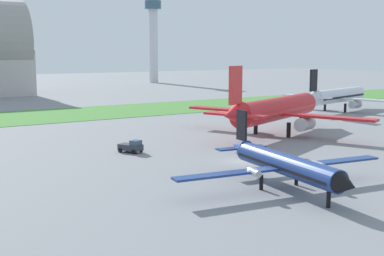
% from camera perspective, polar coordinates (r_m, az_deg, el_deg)
% --- Properties ---
extents(ground_plane, '(600.00, 600.00, 0.00)m').
position_cam_1_polar(ground_plane, '(71.52, 5.49, -3.73)').
color(ground_plane, gray).
extents(grass_taxiway_strip, '(360.00, 28.00, 0.08)m').
position_cam_1_polar(grass_taxiway_strip, '(128.91, -12.71, 1.56)').
color(grass_taxiway_strip, '#478438').
rests_on(grass_taxiway_strip, ground_plane).
extents(airplane_foreground_turboprop, '(26.20, 22.49, 7.86)m').
position_cam_1_polar(airplane_foreground_turboprop, '(57.43, 10.12, -3.91)').
color(airplane_foreground_turboprop, navy).
rests_on(airplane_foreground_turboprop, ground_plane).
extents(airplane_midfield_jet, '(34.39, 34.60, 12.89)m').
position_cam_1_polar(airplane_midfield_jet, '(94.42, 9.22, 2.02)').
color(airplane_midfield_jet, red).
rests_on(airplane_midfield_jet, ground_plane).
extents(airplane_parked_jet_far, '(30.17, 30.52, 10.98)m').
position_cam_1_polar(airplane_parked_jet_far, '(136.12, 15.83, 3.45)').
color(airplane_parked_jet_far, silver).
rests_on(airplane_parked_jet_far, ground_plane).
extents(pushback_tug_midfield, '(3.25, 4.02, 1.95)m').
position_cam_1_polar(pushback_tug_midfield, '(77.86, -6.75, -2.06)').
color(pushback_tug_midfield, '#2D333D').
rests_on(pushback_tug_midfield, ground_plane).
extents(control_tower, '(8.00, 8.00, 39.72)m').
position_cam_1_polar(control_tower, '(255.85, -4.33, 10.25)').
color(control_tower, silver).
rests_on(control_tower, ground_plane).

